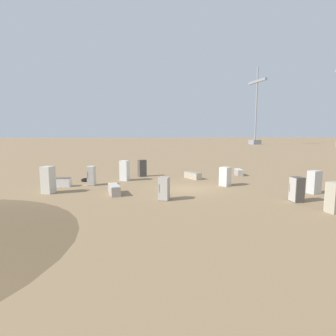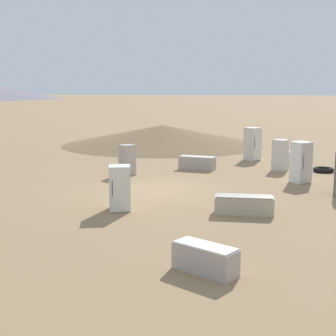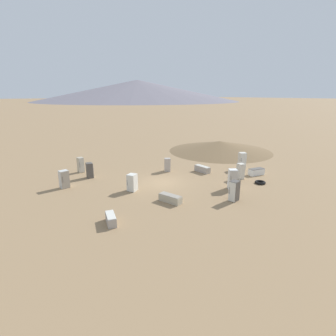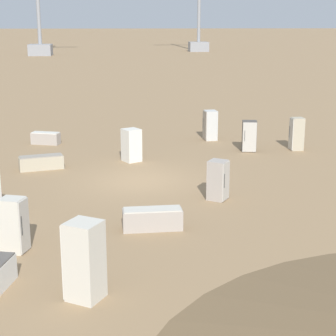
{
  "view_description": "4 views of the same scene",
  "coord_description": "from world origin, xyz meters",
  "px_view_note": "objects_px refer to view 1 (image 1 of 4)",
  "views": [
    {
      "loc": [
        -18.15,
        7.34,
        4.07
      ],
      "look_at": [
        0.07,
        1.47,
        1.65
      ],
      "focal_mm": 28.0,
      "sensor_mm": 36.0,
      "label": 1
    },
    {
      "loc": [
        7.76,
        -16.87,
        3.94
      ],
      "look_at": [
        0.25,
        0.65,
        0.82
      ],
      "focal_mm": 50.0,
      "sensor_mm": 36.0,
      "label": 2
    },
    {
      "loc": [
        19.27,
        -13.92,
        8.19
      ],
      "look_at": [
        -0.74,
        1.22,
        1.05
      ],
      "focal_mm": 28.0,
      "sensor_mm": 36.0,
      "label": 3
    },
    {
      "loc": [
        0.78,
        21.83,
        6.27
      ],
      "look_at": [
        -1.03,
        1.36,
        0.89
      ],
      "focal_mm": 60.0,
      "sensor_mm": 36.0,
      "label": 4
    }
  ],
  "objects_px": {
    "power_pylon_3": "(256,121)",
    "discarded_fridge_12": "(164,189)",
    "discarded_fridge_10": "(125,171)",
    "discarded_fridge_0": "(297,189)",
    "discarded_fridge_4": "(225,176)",
    "discarded_fridge_8": "(48,180)",
    "discarded_fridge_5": "(91,176)",
    "discarded_fridge_11": "(60,182)",
    "discarded_fridge_1": "(239,172)",
    "discarded_fridge_9": "(314,182)",
    "discarded_fridge_3": "(193,175)",
    "discarded_fridge_7": "(334,197)",
    "discarded_fridge_2": "(114,190)",
    "scrap_tire": "(87,180)",
    "discarded_fridge_6": "(142,168)"
  },
  "relations": [
    {
      "from": "discarded_fridge_5",
      "to": "discarded_fridge_11",
      "type": "height_order",
      "value": "discarded_fridge_5"
    },
    {
      "from": "discarded_fridge_5",
      "to": "discarded_fridge_4",
      "type": "bearing_deg",
      "value": 178.74
    },
    {
      "from": "discarded_fridge_8",
      "to": "discarded_fridge_9",
      "type": "relative_size",
      "value": 1.18
    },
    {
      "from": "power_pylon_3",
      "to": "discarded_fridge_3",
      "type": "height_order",
      "value": "power_pylon_3"
    },
    {
      "from": "discarded_fridge_0",
      "to": "discarded_fridge_10",
      "type": "bearing_deg",
      "value": 48.89
    },
    {
      "from": "discarded_fridge_5",
      "to": "discarded_fridge_9",
      "type": "distance_m",
      "value": 16.72
    },
    {
      "from": "discarded_fridge_8",
      "to": "discarded_fridge_4",
      "type": "bearing_deg",
      "value": 24.32
    },
    {
      "from": "discarded_fridge_6",
      "to": "scrap_tire",
      "type": "relative_size",
      "value": 1.63
    },
    {
      "from": "discarded_fridge_1",
      "to": "discarded_fridge_4",
      "type": "height_order",
      "value": "discarded_fridge_4"
    },
    {
      "from": "discarded_fridge_1",
      "to": "discarded_fridge_5",
      "type": "bearing_deg",
      "value": 20.79
    },
    {
      "from": "power_pylon_3",
      "to": "discarded_fridge_4",
      "type": "xyz_separation_m",
      "value": [
        -78.66,
        60.18,
        -9.32
      ]
    },
    {
      "from": "discarded_fridge_1",
      "to": "discarded_fridge_3",
      "type": "distance_m",
      "value": 5.25
    },
    {
      "from": "discarded_fridge_6",
      "to": "discarded_fridge_10",
      "type": "relative_size",
      "value": 0.91
    },
    {
      "from": "discarded_fridge_2",
      "to": "discarded_fridge_5",
      "type": "relative_size",
      "value": 1.19
    },
    {
      "from": "discarded_fridge_4",
      "to": "discarded_fridge_10",
      "type": "relative_size",
      "value": 0.84
    },
    {
      "from": "discarded_fridge_3",
      "to": "discarded_fridge_12",
      "type": "relative_size",
      "value": 1.37
    },
    {
      "from": "discarded_fridge_1",
      "to": "discarded_fridge_10",
      "type": "relative_size",
      "value": 0.87
    },
    {
      "from": "power_pylon_3",
      "to": "discarded_fridge_3",
      "type": "distance_m",
      "value": 97.12
    },
    {
      "from": "discarded_fridge_3",
      "to": "discarded_fridge_1",
      "type": "bearing_deg",
      "value": 169.94
    },
    {
      "from": "discarded_fridge_1",
      "to": "discarded_fridge_4",
      "type": "distance_m",
      "value": 6.04
    },
    {
      "from": "discarded_fridge_10",
      "to": "scrap_tire",
      "type": "relative_size",
      "value": 1.79
    },
    {
      "from": "power_pylon_3",
      "to": "discarded_fridge_12",
      "type": "relative_size",
      "value": 22.33
    },
    {
      "from": "discarded_fridge_11",
      "to": "scrap_tire",
      "type": "height_order",
      "value": "discarded_fridge_11"
    },
    {
      "from": "discarded_fridge_5",
      "to": "discarded_fridge_11",
      "type": "xyz_separation_m",
      "value": [
        0.2,
        2.4,
        -0.44
      ]
    },
    {
      "from": "discarded_fridge_8",
      "to": "discarded_fridge_12",
      "type": "height_order",
      "value": "discarded_fridge_8"
    },
    {
      "from": "power_pylon_3",
      "to": "discarded_fridge_5",
      "type": "relative_size",
      "value": 20.76
    },
    {
      "from": "discarded_fridge_6",
      "to": "discarded_fridge_0",
      "type": "bearing_deg",
      "value": 18.57
    },
    {
      "from": "discarded_fridge_3",
      "to": "scrap_tire",
      "type": "xyz_separation_m",
      "value": [
        1.64,
        9.47,
        -0.19
      ]
    },
    {
      "from": "discarded_fridge_3",
      "to": "discarded_fridge_11",
      "type": "height_order",
      "value": "discarded_fridge_11"
    },
    {
      "from": "discarded_fridge_3",
      "to": "discarded_fridge_9",
      "type": "height_order",
      "value": "discarded_fridge_9"
    },
    {
      "from": "power_pylon_3",
      "to": "discarded_fridge_5",
      "type": "xyz_separation_m",
      "value": [
        -75.14,
        70.44,
        -9.29
      ]
    },
    {
      "from": "discarded_fridge_6",
      "to": "discarded_fridge_8",
      "type": "distance_m",
      "value": 9.53
    },
    {
      "from": "power_pylon_3",
      "to": "discarded_fridge_9",
      "type": "relative_size",
      "value": 20.23
    },
    {
      "from": "discarded_fridge_11",
      "to": "discarded_fridge_4",
      "type": "bearing_deg",
      "value": 87.36
    },
    {
      "from": "discarded_fridge_5",
      "to": "discarded_fridge_10",
      "type": "relative_size",
      "value": 0.87
    },
    {
      "from": "discarded_fridge_8",
      "to": "scrap_tire",
      "type": "distance_m",
      "value": 5.02
    },
    {
      "from": "power_pylon_3",
      "to": "discarded_fridge_5",
      "type": "distance_m",
      "value": 103.41
    },
    {
      "from": "discarded_fridge_5",
      "to": "discarded_fridge_9",
      "type": "bearing_deg",
      "value": 169.42
    },
    {
      "from": "discarded_fridge_1",
      "to": "discarded_fridge_6",
      "type": "relative_size",
      "value": 0.96
    },
    {
      "from": "discarded_fridge_2",
      "to": "discarded_fridge_12",
      "type": "bearing_deg",
      "value": 135.72
    },
    {
      "from": "discarded_fridge_7",
      "to": "discarded_fridge_11",
      "type": "bearing_deg",
      "value": 137.83
    },
    {
      "from": "discarded_fridge_8",
      "to": "discarded_fridge_2",
      "type": "bearing_deg",
      "value": 7.48
    },
    {
      "from": "discarded_fridge_6",
      "to": "discarded_fridge_11",
      "type": "relative_size",
      "value": 0.94
    },
    {
      "from": "discarded_fridge_1",
      "to": "discarded_fridge_0",
      "type": "bearing_deg",
      "value": 93.21
    },
    {
      "from": "discarded_fridge_3",
      "to": "discarded_fridge_12",
      "type": "bearing_deg",
      "value": 39.65
    },
    {
      "from": "discarded_fridge_6",
      "to": "discarded_fridge_8",
      "type": "height_order",
      "value": "discarded_fridge_8"
    },
    {
      "from": "power_pylon_3",
      "to": "discarded_fridge_9",
      "type": "height_order",
      "value": "power_pylon_3"
    },
    {
      "from": "discarded_fridge_10",
      "to": "discarded_fridge_12",
      "type": "distance_m",
      "value": 8.0
    },
    {
      "from": "discarded_fridge_5",
      "to": "discarded_fridge_7",
      "type": "distance_m",
      "value": 16.75
    },
    {
      "from": "discarded_fridge_2",
      "to": "discarded_fridge_6",
      "type": "distance_m",
      "value": 8.03
    }
  ]
}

